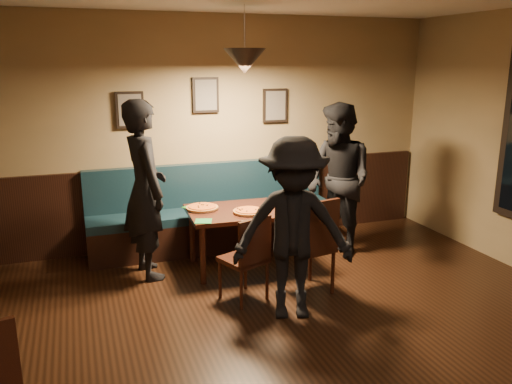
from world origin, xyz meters
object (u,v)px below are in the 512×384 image
(booth_bench, at_px, (214,209))
(diner_right, at_px, (339,180))
(diner_left, at_px, (145,190))
(diner_front, at_px, (293,229))
(dining_table, at_px, (246,238))
(chair_near_right, at_px, (307,245))
(chair_near_left, at_px, (243,257))
(tabasco_bottle, at_px, (291,201))
(soda_glass, at_px, (305,205))

(booth_bench, height_order, diner_right, diner_right)
(diner_left, xyz_separation_m, diner_front, (1.09, -1.36, -0.12))
(dining_table, relative_size, diner_left, 0.66)
(chair_near_right, bearing_deg, diner_left, 135.15)
(chair_near_left, height_order, chair_near_right, chair_near_right)
(diner_front, bearing_deg, booth_bench, 112.88)
(booth_bench, bearing_deg, dining_table, -76.13)
(chair_near_left, distance_m, diner_left, 1.30)
(chair_near_left, bearing_deg, diner_right, 7.56)
(booth_bench, xyz_separation_m, tabasco_bottle, (0.70, -0.75, 0.22))
(dining_table, distance_m, chair_near_left, 0.82)
(diner_right, distance_m, soda_glass, 0.70)
(chair_near_left, xyz_separation_m, diner_front, (0.31, -0.45, 0.39))
(chair_near_left, relative_size, diner_right, 0.48)
(diner_left, relative_size, diner_front, 1.15)
(booth_bench, distance_m, chair_near_left, 1.48)
(chair_near_left, distance_m, diner_front, 0.68)
(soda_glass, distance_m, tabasco_bottle, 0.26)
(chair_near_right, relative_size, diner_left, 0.52)
(chair_near_left, relative_size, diner_left, 0.45)
(booth_bench, distance_m, chair_near_right, 1.61)
(dining_table, bearing_deg, diner_left, 175.01)
(chair_near_left, distance_m, diner_right, 1.71)
(diner_front, distance_m, tabasco_bottle, 1.28)
(chair_near_left, xyz_separation_m, chair_near_right, (0.65, -0.04, 0.06))
(booth_bench, xyz_separation_m, diner_right, (1.33, -0.67, 0.40))
(diner_left, xyz_separation_m, soda_glass, (1.63, -0.45, -0.20))
(booth_bench, distance_m, diner_right, 1.54)
(chair_near_right, distance_m, diner_front, 0.63)
(chair_near_left, relative_size, tabasco_bottle, 7.91)
(chair_near_right, xyz_separation_m, diner_right, (0.78, 0.85, 0.41))
(soda_glass, bearing_deg, diner_right, 30.37)
(dining_table, bearing_deg, tabasco_bottle, -1.79)
(dining_table, xyz_separation_m, diner_right, (1.16, 0.04, 0.56))
(chair_near_right, bearing_deg, dining_table, 103.65)
(chair_near_left, relative_size, chair_near_right, 0.87)
(booth_bench, bearing_deg, diner_front, -83.67)
(tabasco_bottle, bearing_deg, dining_table, 175.47)
(booth_bench, height_order, chair_near_right, booth_bench)
(chair_near_right, height_order, diner_right, diner_right)
(diner_right, bearing_deg, chair_near_right, -56.26)
(dining_table, relative_size, chair_near_right, 1.27)
(dining_table, height_order, diner_right, diner_right)
(diner_left, distance_m, diner_right, 2.22)
(chair_near_right, height_order, diner_left, diner_left)
(booth_bench, bearing_deg, diner_left, -147.15)
(booth_bench, height_order, diner_front, diner_front)
(tabasco_bottle, bearing_deg, chair_near_right, -101.39)
(diner_front, height_order, soda_glass, diner_front)
(chair_near_left, distance_m, chair_near_right, 0.65)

